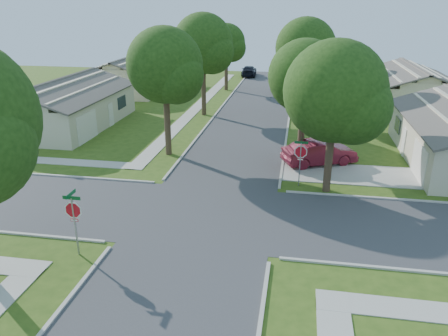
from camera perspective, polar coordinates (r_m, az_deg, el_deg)
ground at (r=22.89m, az=-2.37°, el=-6.08°), size 100.00×100.00×0.00m
road_ns at (r=22.89m, az=-2.37°, el=-6.07°), size 7.00×100.00×0.02m
sidewalk_ne at (r=47.10m, az=11.79°, el=7.77°), size 1.20×40.00×0.04m
sidewalk_nw at (r=48.23m, az=-2.98°, el=8.48°), size 1.20×40.00×0.04m
driveway at (r=29.14m, az=16.07°, el=-0.77°), size 8.80×3.60×0.05m
stop_sign_sw at (r=19.61m, az=-19.07°, el=-5.54°), size 1.05×0.80×2.98m
stop_sign_ne at (r=25.99m, az=9.97°, el=1.84°), size 1.05×0.80×2.98m
tree_e_near at (r=29.31m, az=10.60°, el=11.26°), size 4.97×4.80×8.28m
tree_e_mid at (r=41.13m, az=10.66°, el=14.81°), size 5.59×5.40×9.21m
tree_e_far at (r=54.10m, az=10.62°, el=15.91°), size 5.17×5.00×8.72m
tree_w_near at (r=30.61m, az=-7.63°, el=12.72°), size 5.38×5.20×8.97m
tree_w_mid at (r=42.09m, az=-2.68°, el=15.59°), size 5.80×5.60×9.56m
tree_w_far at (r=54.89m, az=0.35°, el=15.82°), size 4.76×4.60×8.04m
tree_ne_corner at (r=24.67m, az=14.38°, el=9.07°), size 5.80×5.60×8.66m
house_ne_far at (r=51.03m, az=23.15°, el=9.26°), size 8.42×13.60×4.23m
house_nw_near at (r=41.40m, az=-20.10°, el=7.28°), size 8.42×13.60×4.23m
house_nw_far at (r=56.48m, az=-11.67°, el=11.47°), size 8.42×13.60×4.23m
car_driveway at (r=30.21m, az=12.37°, el=1.97°), size 5.27×3.67×1.65m
car_curb_east at (r=53.79m, az=7.54°, el=10.32°), size 1.97×3.97×1.30m
car_curb_west at (r=66.46m, az=3.28°, el=12.55°), size 2.40×5.26×1.49m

